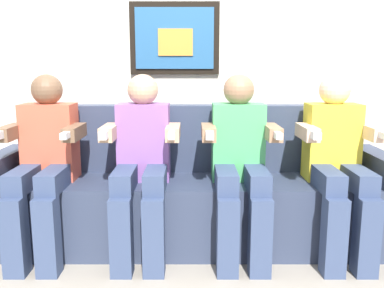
{
  "coord_description": "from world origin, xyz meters",
  "views": [
    {
      "loc": [
        0.01,
        -2.3,
        1.16
      ],
      "look_at": [
        0.0,
        0.15,
        0.7
      ],
      "focal_mm": 38.95,
      "sensor_mm": 36.0,
      "label": 1
    }
  ],
  "objects_px": {
    "person_leftmost": "(46,159)",
    "person_right_center": "(241,159)",
    "person_left_center": "(143,159)",
    "person_rightmost": "(339,159)",
    "couch": "(192,197)"
  },
  "relations": [
    {
      "from": "person_right_center",
      "to": "person_leftmost",
      "type": "bearing_deg",
      "value": 180.0
    },
    {
      "from": "person_right_center",
      "to": "person_rightmost",
      "type": "xyz_separation_m",
      "value": [
        0.59,
        0.0,
        0.0
      ]
    },
    {
      "from": "couch",
      "to": "person_leftmost",
      "type": "relative_size",
      "value": 2.26
    },
    {
      "from": "couch",
      "to": "person_leftmost",
      "type": "bearing_deg",
      "value": -169.2
    },
    {
      "from": "couch",
      "to": "person_rightmost",
      "type": "relative_size",
      "value": 2.26
    },
    {
      "from": "person_leftmost",
      "to": "person_rightmost",
      "type": "distance_m",
      "value": 1.77
    },
    {
      "from": "person_rightmost",
      "to": "person_leftmost",
      "type": "bearing_deg",
      "value": 180.0
    },
    {
      "from": "person_leftmost",
      "to": "person_right_center",
      "type": "xyz_separation_m",
      "value": [
        1.18,
        0.0,
        0.0
      ]
    },
    {
      "from": "couch",
      "to": "person_leftmost",
      "type": "xyz_separation_m",
      "value": [
        -0.89,
        -0.17,
        0.29
      ]
    },
    {
      "from": "person_leftmost",
      "to": "person_right_center",
      "type": "distance_m",
      "value": 1.18
    },
    {
      "from": "person_left_center",
      "to": "person_leftmost",
      "type": "bearing_deg",
      "value": 180.0
    },
    {
      "from": "person_rightmost",
      "to": "person_right_center",
      "type": "bearing_deg",
      "value": 180.0
    },
    {
      "from": "person_right_center",
      "to": "person_rightmost",
      "type": "bearing_deg",
      "value": 0.0
    },
    {
      "from": "person_left_center",
      "to": "person_rightmost",
      "type": "xyz_separation_m",
      "value": [
        1.18,
        0.0,
        0.0
      ]
    },
    {
      "from": "couch",
      "to": "person_right_center",
      "type": "xyz_separation_m",
      "value": [
        0.3,
        -0.17,
        0.29
      ]
    }
  ]
}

